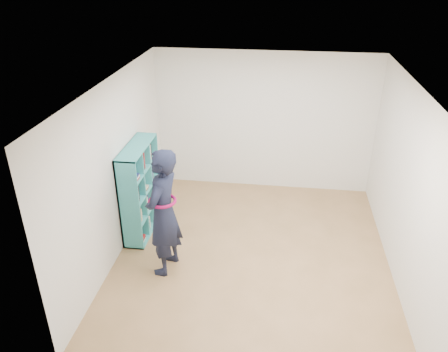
# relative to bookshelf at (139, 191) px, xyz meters

# --- Properties ---
(floor) EXTENTS (4.50, 4.50, 0.00)m
(floor) POSITION_rel_bookshelf_xyz_m (1.85, -0.43, -0.73)
(floor) COLOR olive
(floor) RESTS_ON ground
(ceiling) EXTENTS (4.50, 4.50, 0.00)m
(ceiling) POSITION_rel_bookshelf_xyz_m (1.85, -0.43, 1.87)
(ceiling) COLOR white
(ceiling) RESTS_ON wall_back
(wall_left) EXTENTS (0.02, 4.50, 2.60)m
(wall_left) POSITION_rel_bookshelf_xyz_m (-0.15, -0.43, 0.57)
(wall_left) COLOR silver
(wall_left) RESTS_ON floor
(wall_right) EXTENTS (0.02, 4.50, 2.60)m
(wall_right) POSITION_rel_bookshelf_xyz_m (3.85, -0.43, 0.57)
(wall_right) COLOR silver
(wall_right) RESTS_ON floor
(wall_back) EXTENTS (4.00, 0.02, 2.60)m
(wall_back) POSITION_rel_bookshelf_xyz_m (1.85, 1.82, 0.57)
(wall_back) COLOR silver
(wall_back) RESTS_ON floor
(wall_front) EXTENTS (4.00, 0.02, 2.60)m
(wall_front) POSITION_rel_bookshelf_xyz_m (1.85, -2.68, 0.57)
(wall_front) COLOR silver
(wall_front) RESTS_ON floor
(bookshelf) EXTENTS (0.33, 1.12, 1.49)m
(bookshelf) POSITION_rel_bookshelf_xyz_m (0.00, 0.00, 0.00)
(bookshelf) COLOR teal
(bookshelf) RESTS_ON floor
(person) EXTENTS (0.56, 0.75, 1.86)m
(person) POSITION_rel_bookshelf_xyz_m (0.65, -0.92, 0.21)
(person) COLOR black
(person) RESTS_ON floor
(smartphone) EXTENTS (0.01, 0.10, 0.14)m
(smartphone) POSITION_rel_bookshelf_xyz_m (0.53, -0.82, 0.33)
(smartphone) COLOR silver
(smartphone) RESTS_ON person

